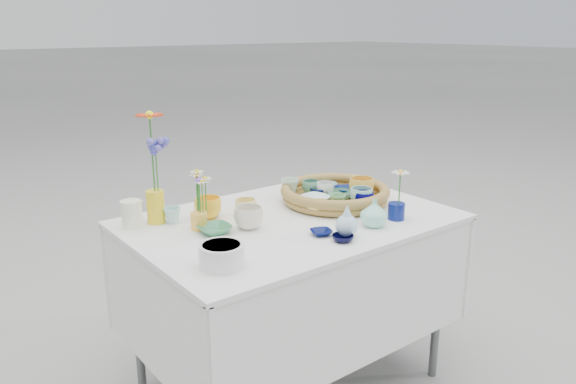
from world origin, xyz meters
TOP-DOWN VIEW (x-y plane):
  - ground at (0.00, 0.00)m, footprint 80.00×80.00m
  - display_table at (0.00, 0.00)m, footprint 1.26×0.86m
  - wicker_tray at (0.28, 0.05)m, footprint 0.47×0.47m
  - tray_ceramic_0 at (0.28, 0.13)m, footprint 0.14×0.14m
  - tray_ceramic_1 at (0.38, 0.08)m, footprint 0.15×0.15m
  - tray_ceramic_2 at (0.39, -0.00)m, footprint 0.12×0.12m
  - tray_ceramic_3 at (0.29, 0.03)m, footprint 0.12×0.12m
  - tray_ceramic_4 at (0.19, -0.06)m, footprint 0.07×0.07m
  - tray_ceramic_5 at (0.17, 0.06)m, footprint 0.14×0.14m
  - tray_ceramic_6 at (0.15, 0.21)m, footprint 0.10×0.10m
  - tray_ceramic_7 at (0.27, 0.11)m, footprint 0.08×0.08m
  - tray_ceramic_8 at (0.36, 0.18)m, footprint 0.12×0.12m
  - tray_ceramic_9 at (0.29, -0.11)m, footprint 0.10×0.10m
  - tray_ceramic_10 at (0.12, -0.03)m, footprint 0.12×0.12m
  - tray_ceramic_11 at (0.30, -0.09)m, footprint 0.12×0.12m
  - tray_ceramic_12 at (0.24, 0.17)m, footprint 0.09×0.09m
  - loose_ceramic_0 at (-0.26, 0.20)m, footprint 0.14×0.14m
  - loose_ceramic_1 at (-0.13, 0.14)m, footprint 0.10×0.10m
  - loose_ceramic_2 at (-0.33, 0.04)m, footprint 0.13×0.13m
  - loose_ceramic_3 at (-0.20, 0.00)m, footprint 0.13×0.13m
  - loose_ceramic_4 at (-0.03, -0.22)m, footprint 0.10×0.10m
  - loose_ceramic_5 at (-0.40, 0.24)m, footprint 0.07×0.07m
  - loose_ceramic_6 at (-0.01, -0.31)m, footprint 0.08×0.08m
  - fluted_bowl at (-0.46, -0.24)m, footprint 0.19×0.19m
  - bud_vase_paleblue at (0.04, -0.28)m, footprint 0.11×0.11m
  - bud_vase_seafoam at (0.19, -0.27)m, footprint 0.11×0.11m
  - bud_vase_cobalt at (0.33, -0.26)m, footprint 0.08×0.08m
  - single_daisy at (0.33, -0.27)m, footprint 0.11×0.11m
  - tall_vase_yellow at (-0.45, 0.28)m, footprint 0.07×0.07m
  - gerbera at (-0.45, 0.28)m, footprint 0.14×0.14m
  - hydrangea at (-0.44, 0.27)m, footprint 0.09×0.09m
  - white_pitcher at (-0.54, 0.29)m, footprint 0.12×0.10m
  - daisy_cup at (-0.35, 0.11)m, footprint 0.06×0.06m
  - daisy_posy at (-0.34, 0.12)m, footprint 0.09×0.09m

SIDE VIEW (x-z plane):
  - ground at x=0.00m, z-range 0.00..0.00m
  - display_table at x=0.00m, z-range -0.38..0.38m
  - loose_ceramic_4 at x=-0.03m, z-range 0.77..0.78m
  - loose_ceramic_6 at x=-0.01m, z-range 0.77..0.79m
  - loose_ceramic_2 at x=-0.33m, z-range 0.77..0.80m
  - loose_ceramic_5 at x=-0.40m, z-range 0.77..0.83m
  - tray_ceramic_1 at x=0.38m, z-range 0.78..0.81m
  - tray_ceramic_8 at x=0.36m, z-range 0.78..0.81m
  - tray_ceramic_5 at x=0.17m, z-range 0.78..0.81m
  - daisy_cup at x=-0.35m, z-range 0.77..0.83m
  - bud_vase_cobalt at x=0.33m, z-range 0.77..0.83m
  - loose_ceramic_1 at x=-0.13m, z-range 0.77..0.83m
  - tray_ceramic_10 at x=0.12m, z-range 0.78..0.82m
  - tray_ceramic_3 at x=0.29m, z-range 0.78..0.82m
  - tray_ceramic_0 at x=0.28m, z-range 0.78..0.82m
  - fluted_bowl at x=-0.46m, z-range 0.77..0.84m
  - wicker_tray at x=0.28m, z-range 0.77..0.84m
  - loose_ceramic_0 at x=-0.26m, z-range 0.77..0.85m
  - loose_ceramic_3 at x=-0.20m, z-range 0.77..0.85m
  - tray_ceramic_12 at x=0.24m, z-range 0.78..0.84m
  - tray_ceramic_4 at x=0.19m, z-range 0.78..0.84m
  - tray_ceramic_7 at x=0.27m, z-range 0.78..0.84m
  - tray_ceramic_9 at x=0.29m, z-range 0.78..0.85m
  - white_pitcher at x=-0.54m, z-range 0.77..0.87m
  - bud_vase_seafoam at x=0.19m, z-range 0.77..0.87m
  - tray_ceramic_6 at x=0.15m, z-range 0.78..0.86m
  - tray_ceramic_11 at x=0.30m, z-range 0.78..0.86m
  - tray_ceramic_2 at x=0.39m, z-range 0.78..0.87m
  - bud_vase_paleblue at x=0.04m, z-range 0.77..0.89m
  - tall_vase_yellow at x=-0.45m, z-range 0.77..0.90m
  - single_daisy at x=0.33m, z-range 0.82..0.97m
  - daisy_posy at x=-0.34m, z-range 0.83..0.99m
  - hydrangea at x=-0.44m, z-range 0.86..1.11m
  - gerbera at x=-0.45m, z-range 0.89..1.20m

